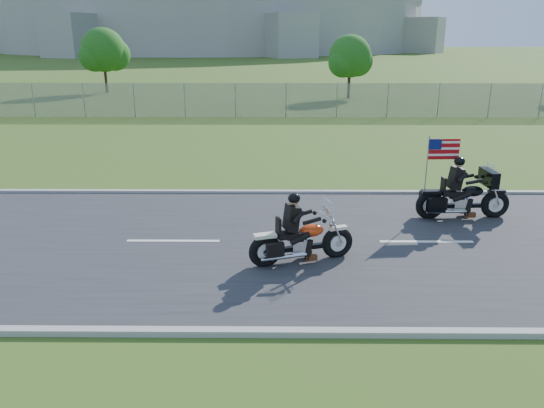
{
  "coord_description": "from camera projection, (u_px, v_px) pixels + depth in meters",
  "views": [
    {
      "loc": [
        0.45,
        -11.67,
        4.71
      ],
      "look_at": [
        0.35,
        0.0,
        0.97
      ],
      "focal_mm": 35.0,
      "sensor_mm": 36.0,
      "label": 1
    }
  ],
  "objects": [
    {
      "name": "motorcycle_lead",
      "position": [
        300.0,
        241.0,
        11.3
      ],
      "size": [
        2.3,
        1.05,
        1.59
      ],
      "rotation": [
        0.0,
        0.0,
        0.31
      ],
      "color": "black",
      "rests_on": "ground"
    },
    {
      "name": "fence",
      "position": [
        185.0,
        100.0,
        31.33
      ],
      "size": [
        60.0,
        0.03,
        2.0
      ],
      "primitive_type": "cube",
      "color": "gray",
      "rests_on": "ground"
    },
    {
      "name": "road",
      "position": [
        257.0,
        242.0,
        12.54
      ],
      "size": [
        120.0,
        8.0,
        0.04
      ],
      "primitive_type": "cube",
      "color": "#28282B",
      "rests_on": "ground"
    },
    {
      "name": "tree_fence_near",
      "position": [
        350.0,
        58.0,
        40.2
      ],
      "size": [
        3.52,
        3.28,
        4.75
      ],
      "color": "#382316",
      "rests_on": "ground"
    },
    {
      "name": "motorcycle_follow",
      "position": [
        463.0,
        198.0,
        14.01
      ],
      "size": [
        2.54,
        0.84,
        2.12
      ],
      "rotation": [
        0.0,
        0.0,
        0.06
      ],
      "color": "black",
      "rests_on": "ground"
    },
    {
      "name": "tree_fence_mid",
      "position": [
        104.0,
        52.0,
        44.08
      ],
      "size": [
        3.96,
        3.69,
        5.3
      ],
      "color": "#382316",
      "rests_on": "ground"
    },
    {
      "name": "curb_north",
      "position": [
        262.0,
        192.0,
        16.39
      ],
      "size": [
        120.0,
        0.18,
        0.12
      ],
      "primitive_type": "cube",
      "color": "#9E9B93",
      "rests_on": "ground"
    },
    {
      "name": "ground",
      "position": [
        257.0,
        243.0,
        12.55
      ],
      "size": [
        420.0,
        420.0,
        0.0
      ],
      "primitive_type": "plane",
      "color": "#344816",
      "rests_on": "ground"
    },
    {
      "name": "curb_south",
      "position": [
        249.0,
        332.0,
        8.68
      ],
      "size": [
        120.0,
        0.18,
        0.12
      ],
      "primitive_type": "cube",
      "color": "#9E9B93",
      "rests_on": "ground"
    }
  ]
}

